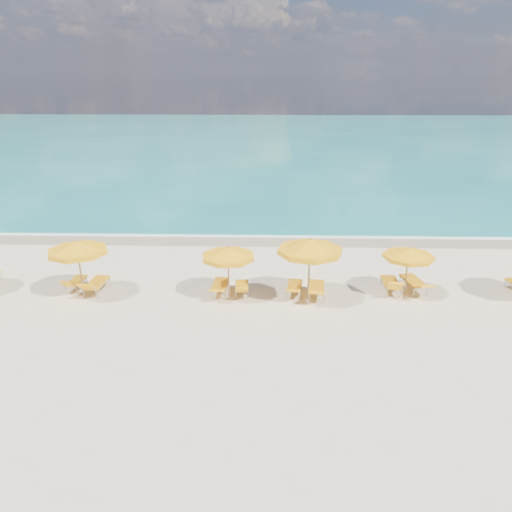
{
  "coord_description": "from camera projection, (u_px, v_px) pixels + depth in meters",
  "views": [
    {
      "loc": [
        0.57,
        -18.65,
        8.72
      ],
      "look_at": [
        0.0,
        1.5,
        1.2
      ],
      "focal_mm": 35.0,
      "sensor_mm": 36.0,
      "label": 1
    }
  ],
  "objects": [
    {
      "name": "lounger_3_left",
      "position": [
        220.0,
        288.0,
        20.69
      ],
      "size": [
        0.68,
        1.94,
        0.69
      ],
      "rotation": [
        0.0,
        0.0,
        -0.03
      ],
      "color": "#A5A8AD",
      "rests_on": "ground"
    },
    {
      "name": "umbrella_5",
      "position": [
        409.0,
        254.0,
        20.1
      ],
      "size": [
        2.44,
        2.44,
        2.09
      ],
      "rotation": [
        0.0,
        0.0,
        -0.2
      ],
      "color": "tan",
      "rests_on": "ground"
    },
    {
      "name": "umbrella_2",
      "position": [
        77.0,
        248.0,
        19.92
      ],
      "size": [
        2.4,
        2.4,
        2.43
      ],
      "rotation": [
        0.0,
        0.0,
        -0.0
      ],
      "color": "tan",
      "rests_on": "ground"
    },
    {
      "name": "lounger_4_left",
      "position": [
        294.0,
        290.0,
        20.62
      ],
      "size": [
        0.79,
        1.84,
        0.69
      ],
      "rotation": [
        0.0,
        0.0,
        -0.12
      ],
      "color": "#A5A8AD",
      "rests_on": "ground"
    },
    {
      "name": "lounger_5_right",
      "position": [
        414.0,
        285.0,
        20.97
      ],
      "size": [
        1.03,
        2.1,
        0.77
      ],
      "rotation": [
        0.0,
        0.0,
        0.2
      ],
      "color": "#A5A8AD",
      "rests_on": "ground"
    },
    {
      "name": "lounger_4_right",
      "position": [
        316.0,
        292.0,
        20.37
      ],
      "size": [
        0.83,
        2.02,
        0.78
      ],
      "rotation": [
        0.0,
        0.0,
        -0.1
      ],
      "color": "#A5A8AD",
      "rests_on": "ground"
    },
    {
      "name": "lounger_3_right",
      "position": [
        242.0,
        290.0,
        20.63
      ],
      "size": [
        0.63,
        1.66,
        0.73
      ],
      "rotation": [
        0.0,
        0.0,
        0.05
      ],
      "color": "#A5A8AD",
      "rests_on": "ground"
    },
    {
      "name": "umbrella_4",
      "position": [
        310.0,
        247.0,
        19.5
      ],
      "size": [
        2.86,
        2.86,
        2.63
      ],
      "rotation": [
        0.0,
        0.0,
        0.11
      ],
      "color": "tan",
      "rests_on": "ground"
    },
    {
      "name": "whitecap_near",
      "position": [
        180.0,
        197.0,
        36.61
      ],
      "size": [
        14.0,
        0.36,
        0.05
      ],
      "primitive_type": "cube",
      "color": "white",
      "rests_on": "ground"
    },
    {
      "name": "foam_line",
      "position": [
        259.0,
        235.0,
        28.21
      ],
      "size": [
        120.0,
        1.2,
        0.03
      ],
      "primitive_type": "cube",
      "color": "white",
      "rests_on": "ground"
    },
    {
      "name": "lounger_2_left",
      "position": [
        76.0,
        284.0,
        21.15
      ],
      "size": [
        0.62,
        1.6,
        0.76
      ],
      "rotation": [
        0.0,
        0.0,
        -0.05
      ],
      "color": "#A5A8AD",
      "rests_on": "ground"
    },
    {
      "name": "umbrella_3",
      "position": [
        228.0,
        254.0,
        19.85
      ],
      "size": [
        2.63,
        2.63,
        2.2
      ],
      "rotation": [
        0.0,
        0.0,
        -0.25
      ],
      "color": "tan",
      "rests_on": "ground"
    },
    {
      "name": "ocean",
      "position": [
        266.0,
        141.0,
        65.49
      ],
      "size": [
        120.0,
        80.0,
        0.3
      ],
      "primitive_type": "cube",
      "color": "#14736E",
      "rests_on": "ground"
    },
    {
      "name": "wet_sand_band",
      "position": [
        259.0,
        239.0,
        27.46
      ],
      "size": [
        120.0,
        2.6,
        0.01
      ],
      "primitive_type": "cube",
      "color": "tan",
      "rests_on": "ground"
    },
    {
      "name": "lounger_5_left",
      "position": [
        391.0,
        287.0,
        20.82
      ],
      "size": [
        0.72,
        1.89,
        0.91
      ],
      "rotation": [
        0.0,
        0.0,
        -0.04
      ],
      "color": "#A5A8AD",
      "rests_on": "ground"
    },
    {
      "name": "whitecap_far",
      "position": [
        356.0,
        179.0,
        42.8
      ],
      "size": [
        18.0,
        0.3,
        0.05
      ],
      "primitive_type": "cube",
      "color": "white",
      "rests_on": "ground"
    },
    {
      "name": "lounger_2_right",
      "position": [
        96.0,
        287.0,
        20.78
      ],
      "size": [
        0.79,
        1.97,
        0.9
      ],
      "rotation": [
        0.0,
        0.0,
        -0.08
      ],
      "color": "#A5A8AD",
      "rests_on": "ground"
    },
    {
      "name": "ground_plane",
      "position": [
        255.0,
        296.0,
        20.53
      ],
      "size": [
        120.0,
        120.0,
        0.0
      ],
      "primitive_type": "plane",
      "color": "beige"
    }
  ]
}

